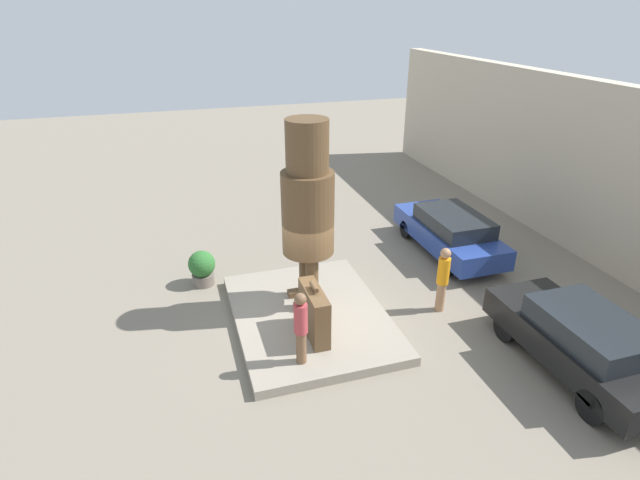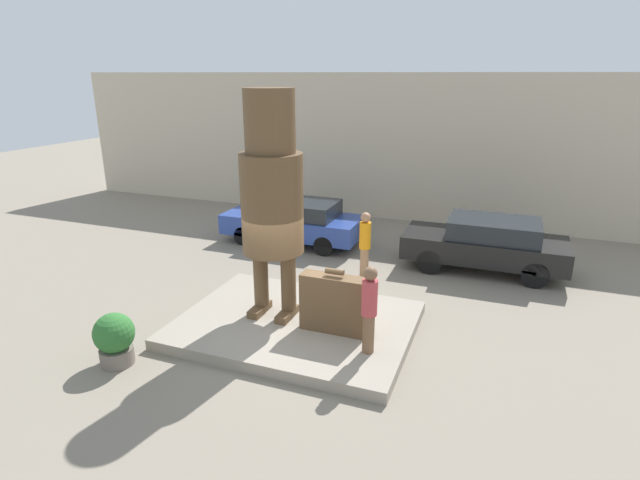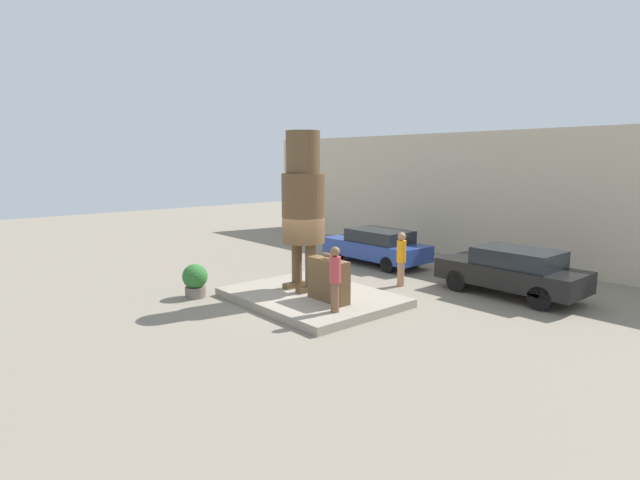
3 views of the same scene
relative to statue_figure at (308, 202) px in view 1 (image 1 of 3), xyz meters
The scene contains 10 objects.
ground_plane 3.14m from the statue_figure, 13.52° to the right, with size 60.00×60.00×0.00m, color gray.
pedestal 3.02m from the statue_figure, 13.52° to the right, with size 5.00×3.80×0.24m.
building_backdrop 9.56m from the statue_figure, 86.64° to the left, with size 28.00×0.60×5.40m.
statue_figure is the anchor object (origin of this frame).
giant_suitcase 2.70m from the statue_figure, 10.97° to the right, with size 1.41×0.39×1.39m.
tourist 3.15m from the statue_figure, 19.63° to the right, with size 0.30×0.30×1.76m.
parked_car_blue 6.08m from the statue_figure, 109.36° to the left, with size 4.53×1.80×1.44m.
parked_car_black 6.91m from the statue_figure, 50.10° to the left, with size 4.44×1.83×1.52m.
planter_pot 4.22m from the statue_figure, 129.52° to the right, with size 0.78×0.78×1.05m.
worker_hivis 4.08m from the statue_figure, 71.59° to the left, with size 0.31×0.31×1.84m.
Camera 1 is at (10.43, -2.93, 7.47)m, focal length 28.00 mm.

